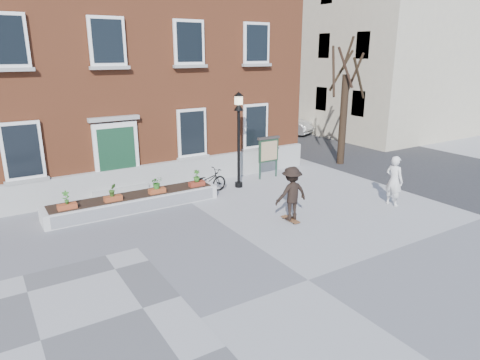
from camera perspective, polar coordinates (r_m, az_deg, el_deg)
ground at (r=11.04m, az=9.08°, el=-13.03°), size 100.00×100.00×0.00m
checker_patch at (r=9.78m, az=-25.05°, el=-18.83°), size 6.00×6.00×0.01m
bicycle at (r=17.00m, az=-4.51°, el=-0.26°), size 1.92×0.87×0.98m
parked_car at (r=29.90m, az=5.47°, el=7.59°), size 3.17×4.66×1.46m
bystander at (r=16.56m, az=19.85°, el=-0.09°), size 0.51×0.72×1.86m
brick_building at (r=21.57m, az=-21.16°, el=17.96°), size 18.40×10.85×12.60m
planter_assembly at (r=15.83m, az=-13.88°, el=-2.71°), size 6.20×1.12×1.15m
bare_tree at (r=21.79m, az=13.69°, el=9.28°), size 1.83×1.83×6.16m
side_street at (r=36.38m, az=10.83°, el=18.95°), size 15.20×36.00×14.50m
lamp_post at (r=17.35m, az=-0.18°, el=7.10°), size 0.40×0.40×3.93m
notice_board at (r=18.97m, az=3.83°, el=3.97°), size 1.10×0.16×1.87m
skateboarder at (r=14.16m, az=6.87°, el=-1.79°), size 1.20×0.78×1.88m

